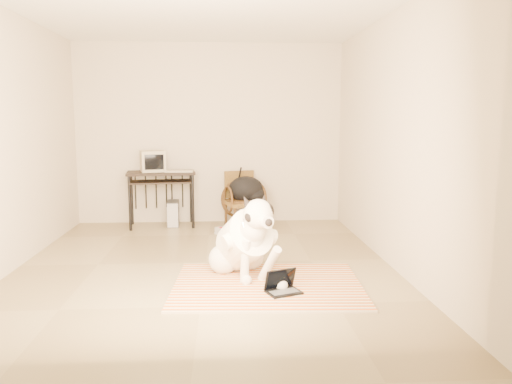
{
  "coord_description": "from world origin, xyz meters",
  "views": [
    {
      "loc": [
        0.21,
        -5.38,
        1.57
      ],
      "look_at": [
        0.52,
        -0.55,
        0.86
      ],
      "focal_mm": 35.0,
      "sensor_mm": 36.0,
      "label": 1
    }
  ],
  "objects": [
    {
      "name": "laptop",
      "position": [
        0.73,
        -1.07,
        0.07
      ],
      "size": [
        0.35,
        0.31,
        0.21
      ],
      "color": "black",
      "rests_on": "rug"
    },
    {
      "name": "backpack",
      "position": [
        0.55,
        1.84,
        0.54
      ],
      "size": [
        0.54,
        0.42,
        0.38
      ],
      "color": "black",
      "rests_on": "rattan_chair"
    },
    {
      "name": "rug",
      "position": [
        0.61,
        -0.84,
        0.01
      ],
      "size": [
        1.85,
        1.46,
        0.02
      ],
      "color": "#E4570B",
      "rests_on": "floor"
    },
    {
      "name": "sneaker_right",
      "position": [
        0.68,
        1.13,
        0.05
      ],
      "size": [
        0.3,
        0.28,
        0.1
      ],
      "color": "silver",
      "rests_on": "floor"
    },
    {
      "name": "wall_left",
      "position": [
        -2.0,
        0.0,
        1.35
      ],
      "size": [
        0.0,
        4.5,
        4.5
      ],
      "primitive_type": "plane",
      "rotation": [
        1.57,
        0.0,
        1.57
      ],
      "color": "beige",
      "rests_on": "floor"
    },
    {
      "name": "wall_back",
      "position": [
        0.0,
        2.25,
        1.35
      ],
      "size": [
        4.5,
        0.0,
        4.5
      ],
      "primitive_type": "plane",
      "rotation": [
        1.57,
        0.0,
        0.0
      ],
      "color": "beige",
      "rests_on": "floor"
    },
    {
      "name": "dog",
      "position": [
        0.41,
        -0.54,
        0.36
      ],
      "size": [
        0.74,
        1.09,
        0.9
      ],
      "color": "white",
      "rests_on": "rug"
    },
    {
      "name": "wall_front",
      "position": [
        0.0,
        -2.25,
        1.35
      ],
      "size": [
        4.5,
        0.0,
        4.5
      ],
      "primitive_type": "plane",
      "rotation": [
        -1.57,
        0.0,
        0.0
      ],
      "color": "beige",
      "rests_on": "floor"
    },
    {
      "name": "sneaker_left",
      "position": [
        0.2,
        1.3,
        0.04
      ],
      "size": [
        0.26,
        0.3,
        0.1
      ],
      "color": "silver",
      "rests_on": "floor"
    },
    {
      "name": "computer_desk",
      "position": [
        -0.71,
        1.93,
        0.7
      ],
      "size": [
        1.03,
        0.65,
        0.81
      ],
      "color": "black",
      "rests_on": "floor"
    },
    {
      "name": "rattan_chair",
      "position": [
        0.49,
        1.89,
        0.41
      ],
      "size": [
        0.66,
        0.65,
        0.81
      ],
      "color": "brown",
      "rests_on": "floor"
    },
    {
      "name": "floor",
      "position": [
        0.0,
        0.0,
        0.0
      ],
      "size": [
        4.5,
        4.5,
        0.0
      ],
      "primitive_type": "plane",
      "color": "#8D7C56",
      "rests_on": "ground"
    },
    {
      "name": "crt_monitor",
      "position": [
        -0.83,
        1.97,
        0.96
      ],
      "size": [
        0.41,
        0.4,
        0.3
      ],
      "color": "#B2A88B",
      "rests_on": "computer_desk"
    },
    {
      "name": "wall_right",
      "position": [
        2.0,
        0.0,
        1.35
      ],
      "size": [
        0.0,
        4.5,
        4.5
      ],
      "primitive_type": "plane",
      "rotation": [
        1.57,
        0.0,
        -1.57
      ],
      "color": "beige",
      "rests_on": "floor"
    },
    {
      "name": "desk_keyboard",
      "position": [
        -0.44,
        1.87,
        0.82
      ],
      "size": [
        0.41,
        0.16,
        0.03
      ],
      "primitive_type": "cube",
      "rotation": [
        0.0,
        0.0,
        -0.04
      ],
      "color": "#B2A88B",
      "rests_on": "computer_desk"
    },
    {
      "name": "pc_tower",
      "position": [
        -0.55,
        1.99,
        0.18
      ],
      "size": [
        0.18,
        0.4,
        0.37
      ],
      "color": "#464648",
      "rests_on": "floor"
    },
    {
      "name": "ceiling",
      "position": [
        0.0,
        0.0,
        2.7
      ],
      "size": [
        4.5,
        4.5,
        0.0
      ],
      "primitive_type": "plane",
      "rotation": [
        3.14,
        0.0,
        0.0
      ],
      "color": "white",
      "rests_on": "wall_back"
    }
  ]
}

